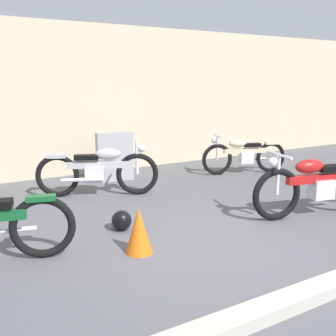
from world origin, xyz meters
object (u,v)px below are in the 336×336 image
Objects in this scene: helmet at (122,220)px; motorcycle_red at (318,185)px; motorcycle_silver at (99,170)px; traffic_cone at (139,230)px; stone_marker at (115,157)px; motorcycle_cream at (244,155)px.

motorcycle_red is at bearing -18.22° from helmet.
traffic_cone is at bearing -76.16° from motorcycle_silver.
stone_marker is at bearing -50.61° from motorcycle_red.
helmet is at bearing 81.51° from traffic_cone.
motorcycle_red is at bearing 89.35° from motorcycle_cream.
motorcycle_red reaches higher than stone_marker.
motorcycle_cream is (2.66, -0.83, -0.08)m from stone_marker.
motorcycle_cream is at bearing 24.94° from motorcycle_silver.
helmet is 0.14× the size of motorcycle_silver.
helmet is at bearing -76.91° from motorcycle_silver.
motorcycle_silver is 3.34m from motorcycle_cream.
helmet is 1.79m from motorcycle_silver.
motorcycle_red is at bearing -23.35° from motorcycle_silver.
stone_marker is at bearing 68.84° from helmet.
helmet is 0.50× the size of traffic_cone.
motorcycle_silver is at bearing 18.85° from motorcycle_cream.
stone_marker is 3.56m from traffic_cone.
traffic_cone is (-0.11, -0.76, 0.14)m from helmet.
motorcycle_red reaches higher than traffic_cone.
motorcycle_cream reaches higher than helmet.
motorcycle_silver is 1.07× the size of motorcycle_cream.
traffic_cone is 2.89m from motorcycle_red.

